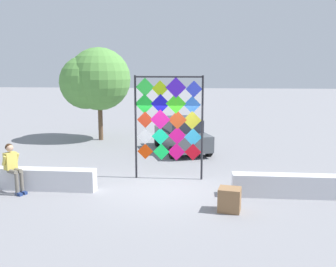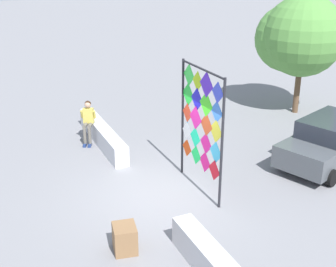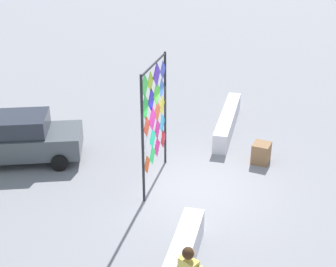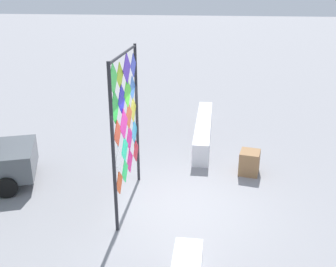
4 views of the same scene
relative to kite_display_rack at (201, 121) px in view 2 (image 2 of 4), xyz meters
name	(u,v)px [view 2 (image 2 of 4)]	position (x,y,z in m)	size (l,w,h in m)	color
ground	(160,196)	(-0.05, -1.18, -2.05)	(120.00, 120.00, 0.00)	gray
plaza_ledge_left	(102,135)	(-4.26, -1.55, -1.71)	(4.24, 0.47, 0.66)	silver
kite_display_rack	(201,121)	(0.00, 0.00, 0.00)	(2.31, 0.08, 3.50)	#232328
seated_vendor	(88,119)	(-4.52, -1.96, -1.16)	(0.73, 0.64, 1.51)	#666056
parked_car	(329,141)	(0.18, 4.48, -1.29)	(2.86, 4.16, 1.48)	#4C5156
cardboard_box_large	(125,238)	(1.86, -2.87, -1.73)	(0.57, 0.51, 0.63)	olive
tree_far_right	(300,35)	(-4.46, 6.85, 1.11)	(3.59, 3.41, 4.78)	brown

